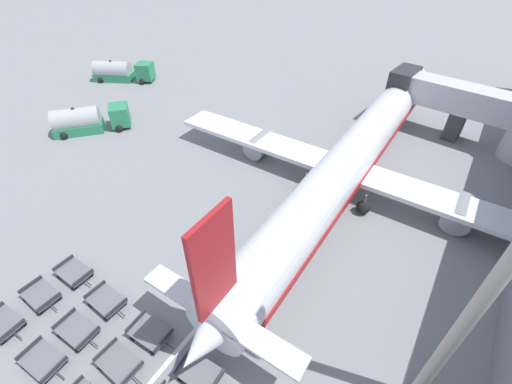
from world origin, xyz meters
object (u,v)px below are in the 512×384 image
fuel_tanker_secondary (120,72)px  baggage_dolly_row_near_col_a (3,323)px  baggage_dolly_row_mid_b_col_c (150,333)px  baggage_dolly_row_near_col_b (43,361)px  airplane (352,157)px  baggage_dolly_row_mid_b_col_b (107,301)px  baggage_dolly_row_mid_a_col_c (119,363)px  apron_light_mast (511,262)px  baggage_dolly_row_mid_a_col_a (41,295)px  baggage_dolly_row_mid_b_col_d (200,373)px  baggage_dolly_row_mid_a_col_b (77,330)px  baggage_dolly_row_mid_b_col_a (74,272)px  fuel_tanker_primary (87,120)px

fuel_tanker_secondary → baggage_dolly_row_near_col_a: fuel_tanker_secondary is taller
baggage_dolly_row_mid_b_col_c → baggage_dolly_row_near_col_b: bearing=-130.0°
airplane → baggage_dolly_row_mid_b_col_b: 24.15m
baggage_dolly_row_mid_a_col_c → apron_light_mast: 20.32m
fuel_tanker_secondary → baggage_dolly_row_mid_b_col_b: 42.11m
baggage_dolly_row_mid_a_col_a → baggage_dolly_row_mid_b_col_d: bearing=9.8°
airplane → baggage_dolly_row_mid_a_col_a: 27.86m
fuel_tanker_secondary → baggage_dolly_row_mid_a_col_b: 43.88m
baggage_dolly_row_mid_a_col_a → baggage_dolly_row_mid_a_col_b: bearing=-2.0°
baggage_dolly_row_mid_b_col_a → baggage_dolly_row_near_col_a: bearing=-92.6°
baggage_dolly_row_mid_a_col_c → baggage_dolly_row_mid_b_col_c: size_ratio=0.99×
baggage_dolly_row_mid_b_col_c → apron_light_mast: bearing=20.8°
fuel_tanker_secondary → baggage_dolly_row_mid_b_col_b: size_ratio=2.93×
baggage_dolly_row_near_col_a → baggage_dolly_row_mid_b_col_b: (4.19, 4.78, 0.00)m
baggage_dolly_row_near_col_b → baggage_dolly_row_mid_b_col_d: (8.20, 4.62, 0.00)m
fuel_tanker_primary → apron_light_mast: (41.12, -8.82, 10.45)m
baggage_dolly_row_mid_a_col_c → apron_light_mast: bearing=28.1°
fuel_tanker_primary → baggage_dolly_row_mid_b_col_c: bearing=-28.7°
fuel_tanker_secondary → baggage_dolly_row_mid_b_col_a: size_ratio=2.95×
baggage_dolly_row_mid_b_col_d → apron_light_mast: bearing=28.5°
airplane → baggage_dolly_row_near_col_a: (-12.56, -27.31, -2.36)m
baggage_dolly_row_mid_b_col_a → baggage_dolly_row_near_col_b: bearing=-49.3°
baggage_dolly_row_mid_a_col_a → apron_light_mast: 26.95m
baggage_dolly_row_mid_b_col_c → baggage_dolly_row_mid_b_col_d: size_ratio=1.00×
baggage_dolly_row_mid_a_col_b → baggage_dolly_row_mid_b_col_d: (8.21, 2.33, 0.00)m
fuel_tanker_secondary → apron_light_mast: size_ratio=0.45×
baggage_dolly_row_mid_b_col_d → apron_light_mast: size_ratio=0.15×
baggage_dolly_row_mid_b_col_a → fuel_tanker_secondary: bearing=135.7°
baggage_dolly_row_mid_a_col_c → baggage_dolly_row_mid_b_col_b: (-4.13, 2.29, 0.00)m
fuel_tanker_primary → baggage_dolly_row_mid_b_col_c: 30.05m
airplane → apron_light_mast: bearing=-57.8°
apron_light_mast → baggage_dolly_row_mid_a_col_a: bearing=-161.1°
baggage_dolly_row_mid_a_col_b → baggage_dolly_row_mid_a_col_c: bearing=1.7°
baggage_dolly_row_mid_a_col_c → baggage_dolly_row_mid_a_col_a: bearing=179.8°
baggage_dolly_row_near_col_b → baggage_dolly_row_mid_b_col_a: same height
baggage_dolly_row_mid_b_col_b → baggage_dolly_row_mid_b_col_d: size_ratio=1.00×
baggage_dolly_row_mid_a_col_b → baggage_dolly_row_mid_b_col_b: size_ratio=1.00×
airplane → baggage_dolly_row_near_col_a: airplane is taller
fuel_tanker_secondary → baggage_dolly_row_mid_b_col_b: (31.91, -27.47, -0.91)m
baggage_dolly_row_mid_a_col_b → baggage_dolly_row_mid_b_col_c: (3.99, 2.46, 0.00)m
fuel_tanker_primary → baggage_dolly_row_mid_b_col_d: fuel_tanker_primary is taller
airplane → baggage_dolly_row_mid_a_col_a: airplane is taller
baggage_dolly_row_near_col_a → baggage_dolly_row_mid_b_col_a: 4.98m
baggage_dolly_row_mid_b_col_b → baggage_dolly_row_mid_a_col_c: bearing=-28.9°
fuel_tanker_primary → baggage_dolly_row_mid_a_col_c: (26.26, -16.77, -0.90)m
baggage_dolly_row_mid_a_col_a → apron_light_mast: size_ratio=0.15×
fuel_tanker_primary → baggage_dolly_row_mid_a_col_b: fuel_tanker_primary is taller
baggage_dolly_row_mid_a_col_b → apron_light_mast: apron_light_mast is taller
baggage_dolly_row_mid_a_col_a → baggage_dolly_row_mid_b_col_c: bearing=15.4°
fuel_tanker_primary → baggage_dolly_row_mid_b_col_d: (30.57, -14.55, -0.90)m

